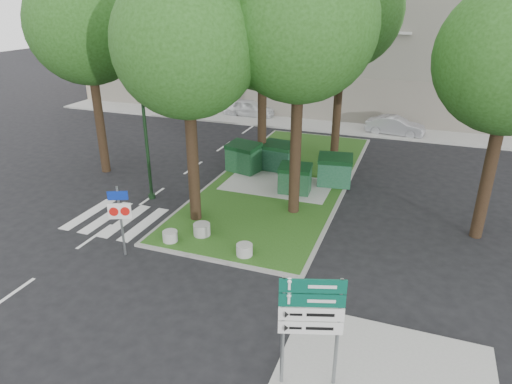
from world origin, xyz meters
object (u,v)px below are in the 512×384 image
at_px(tree_median_near_left, 188,29).
at_px(litter_bin, 332,176).
at_px(dumpster_c, 295,179).
at_px(car_silver, 395,126).
at_px(directional_sign, 311,316).
at_px(bollard_mid, 202,229).
at_px(traffic_sign_pole, 120,212).
at_px(dumpster_a, 244,157).
at_px(tree_median_near_right, 304,7).
at_px(bollard_left, 170,236).
at_px(bollard_right, 244,250).
at_px(car_white, 249,108).
at_px(street_lamp, 144,121).
at_px(tree_street_left, 87,13).
at_px(dumpster_b, 278,156).
at_px(tree_median_mid, 265,28).
at_px(dumpster_d, 335,170).

relative_size(tree_median_near_left, litter_bin, 16.21).
distance_m(dumpster_c, car_silver, 12.18).
distance_m(tree_median_near_left, directional_sign, 10.64).
height_order(bollard_mid, traffic_sign_pole, traffic_sign_pole).
xyz_separation_m(dumpster_a, dumpster_c, (3.20, -1.76, -0.08)).
relative_size(dumpster_c, directional_sign, 0.54).
height_order(litter_bin, car_silver, car_silver).
distance_m(tree_median_near_right, bollard_left, 9.40).
height_order(bollard_left, bollard_right, bollard_right).
distance_m(bollard_left, car_white, 19.46).
height_order(tree_median_near_left, street_lamp, tree_median_near_left).
xyz_separation_m(tree_street_left, bollard_left, (6.89, -5.56, -7.34)).
distance_m(tree_median_near_left, bollard_left, 7.30).
bearing_deg(litter_bin, tree_median_near_left, -127.23).
xyz_separation_m(car_white, car_silver, (10.68, -1.38, -0.05)).
relative_size(tree_median_near_right, dumpster_b, 6.75).
distance_m(tree_median_mid, bollard_left, 10.86).
xyz_separation_m(bollard_left, car_white, (-4.20, 19.00, 0.34)).
height_order(tree_median_mid, litter_bin, tree_median_mid).
height_order(bollard_left, street_lamp, street_lamp).
bearing_deg(litter_bin, directional_sign, -80.98).
height_order(street_lamp, car_silver, street_lamp).
relative_size(litter_bin, car_white, 0.17).
height_order(directional_sign, car_white, directional_sign).
height_order(bollard_right, traffic_sign_pole, traffic_sign_pole).
distance_m(tree_median_mid, directional_sign, 15.30).
xyz_separation_m(dumpster_b, car_silver, (5.07, 9.11, -0.22)).
bearing_deg(street_lamp, tree_median_near_right, 6.50).
xyz_separation_m(tree_median_mid, bollard_mid, (0.27, -7.74, -6.63)).
relative_size(dumpster_d, bollard_mid, 2.76).
xyz_separation_m(tree_median_mid, dumpster_c, (2.41, -2.61, -6.22)).
xyz_separation_m(directional_sign, car_silver, (0.14, 22.35, -1.40)).
xyz_separation_m(tree_median_mid, car_silver, (5.88, 9.06, -6.37)).
distance_m(dumpster_c, bollard_mid, 5.57).
height_order(dumpster_d, car_white, dumpster_d).
xyz_separation_m(dumpster_d, bollard_right, (-1.62, -7.46, -0.50)).
height_order(tree_median_near_left, litter_bin, tree_median_near_left).
bearing_deg(tree_median_near_right, litter_bin, 78.02).
height_order(tree_median_near_right, bollard_right, tree_median_near_right).
bearing_deg(dumpster_b, dumpster_a, -146.60).
bearing_deg(tree_street_left, car_white, 78.67).
height_order(bollard_right, car_white, car_white).
bearing_deg(bollard_mid, tree_median_near_right, 49.86).
height_order(dumpster_c, bollard_right, dumpster_c).
distance_m(bollard_left, street_lamp, 5.45).
height_order(dumpster_a, bollard_right, dumpster_a).
bearing_deg(dumpster_b, car_silver, 67.70).
relative_size(tree_street_left, dumpster_a, 5.93).
bearing_deg(dumpster_d, tree_median_mid, 155.85).
relative_size(litter_bin, directional_sign, 0.23).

